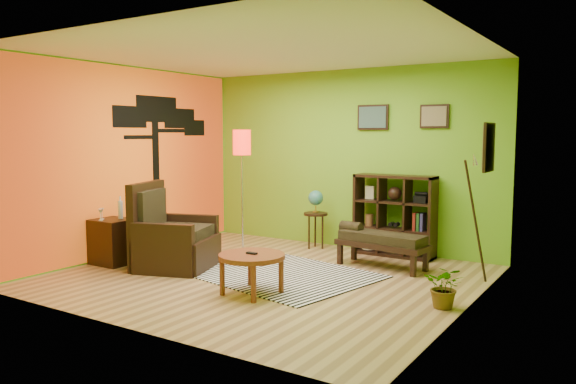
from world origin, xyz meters
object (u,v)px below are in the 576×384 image
Objects in this scene: floor_lamp at (242,153)px; globe_table at (316,205)px; cube_shelf at (395,216)px; bench at (380,240)px; side_cabinet at (113,241)px; coffee_table at (252,260)px; potted_plant at (445,291)px; armchair at (171,242)px.

globe_table is at bearing 46.75° from floor_lamp.
cube_shelf reaches higher than bench.
side_cabinet is 3.08m from globe_table.
coffee_table is 0.58× the size of bench.
globe_table is at bearing 143.88° from potted_plant.
floor_lamp reaches higher than armchair.
side_cabinet is 0.78× the size of cube_shelf.
floor_lamp is (-1.46, 1.75, 1.11)m from coffee_table.
armchair reaches higher than potted_plant.
cube_shelf is at bearing 45.75° from armchair.
coffee_table is 2.51m from side_cabinet.
coffee_table is 2.70m from globe_table.
floor_lamp is 4.09× the size of potted_plant.
floor_lamp is 2.45m from bench.
coffee_table is 2.54m from floor_lamp.
floor_lamp reaches higher than coffee_table.
floor_lamp is 2.46m from cube_shelf.
coffee_table is 1.64× the size of potted_plant.
cube_shelf is at bearing 123.70° from potted_plant.
side_cabinet is at bearing -127.19° from globe_table.
potted_plant is (3.65, 0.24, -0.17)m from armchair.
armchair is 1.27× the size of side_cabinet.
potted_plant is (3.45, -1.09, -1.33)m from floor_lamp.
potted_plant is at bearing -36.12° from globe_table.
bench reaches higher than potted_plant.
floor_lamp reaches higher than side_cabinet.
globe_table reaches higher than potted_plant.
armchair is 0.92× the size of bench.
bench is (1.36, -0.64, -0.32)m from globe_table.
globe_table reaches higher than coffee_table.
potted_plant is at bearing -56.30° from cube_shelf.
floor_lamp is at bearing 129.71° from coffee_table.
side_cabinet is 1.03× the size of globe_table.
potted_plant is (4.50, 0.50, -0.14)m from side_cabinet.
potted_plant is at bearing 18.46° from coffee_table.
globe_table is (0.80, 0.85, -0.81)m from floor_lamp.
bench is (3.21, 1.79, 0.05)m from side_cabinet.
side_cabinet is at bearing -140.40° from cube_shelf.
armchair is 2.42m from globe_table.
floor_lamp is 1.42m from globe_table.
coffee_table is 0.82× the size of globe_table.
side_cabinet is at bearing -173.69° from potted_plant.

